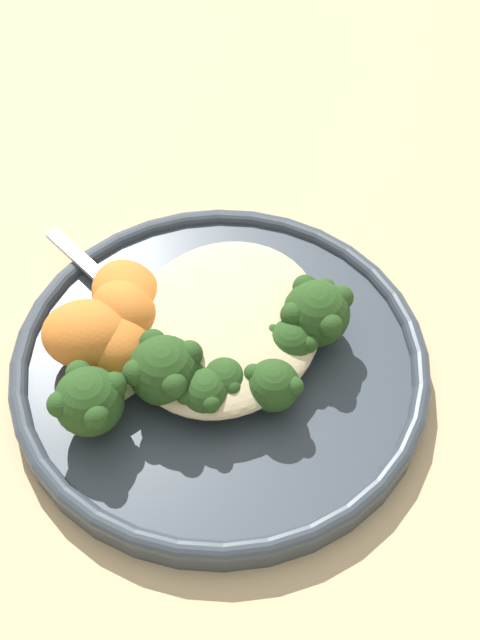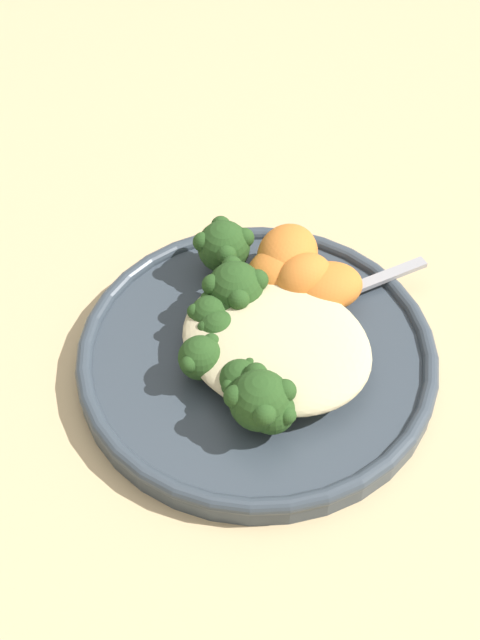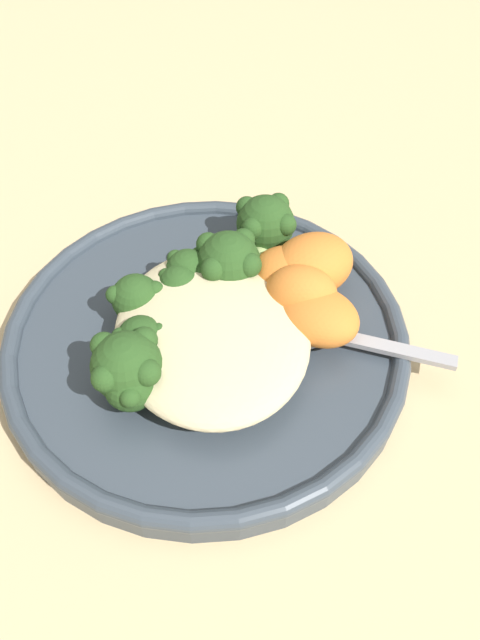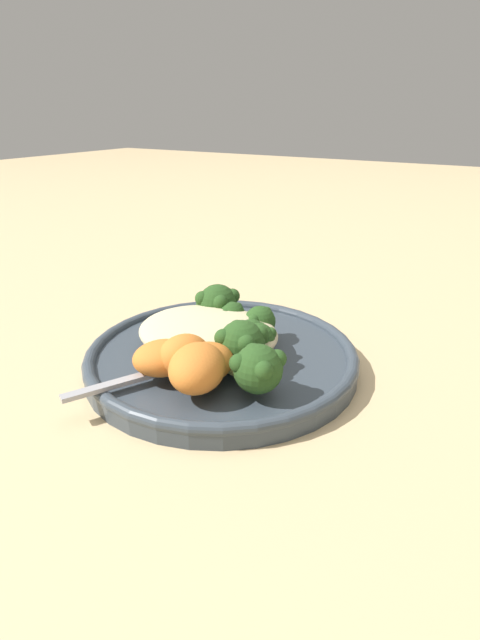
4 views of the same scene
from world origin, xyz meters
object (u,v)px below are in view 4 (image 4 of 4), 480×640
at_px(broccoli_stalk_0, 246,364).
at_px(broccoli_stalk_3, 234,337).
at_px(sweet_potato_chunk_1, 197,368).
at_px(broccoli_stalk_4, 243,328).
at_px(sweet_potato_chunk_3, 165,358).
at_px(sweet_potato_chunk_2, 184,356).
at_px(quinoa_mound, 205,331).
at_px(broccoli_stalk_5, 225,324).
at_px(plate, 222,357).
at_px(broccoli_stalk_2, 247,340).
at_px(broccoli_stalk_1, 234,343).
at_px(broccoli_stalk_7, 207,317).
at_px(sweet_potato_chunk_0, 204,363).
at_px(spoon, 165,368).
at_px(broccoli_stalk_6, 217,306).

height_order(broccoli_stalk_0, broccoli_stalk_3, broccoli_stalk_0).
distance_m(broccoli_stalk_3, sweet_potato_chunk_1, 0.08).
xyz_separation_m(broccoli_stalk_4, sweet_potato_chunk_3, (-0.02, -0.09, 0.00)).
distance_m(broccoli_stalk_0, sweet_potato_chunk_2, 0.05).
bearing_deg(broccoli_stalk_4, quinoa_mound, 163.77).
distance_m(broccoli_stalk_0, sweet_potato_chunk_3, 0.07).
height_order(broccoli_stalk_3, broccoli_stalk_4, broccoli_stalk_4).
relative_size(quinoa_mound, broccoli_stalk_3, 1.93).
bearing_deg(broccoli_stalk_0, broccoli_stalk_5, 155.28).
height_order(plate, broccoli_stalk_0, broccoli_stalk_0).
bearing_deg(plate, sweet_potato_chunk_2, -87.34).
xyz_separation_m(broccoli_stalk_2, sweet_potato_chunk_1, (-0.00, -0.08, 0.01)).
bearing_deg(broccoli_stalk_4, broccoli_stalk_0, -118.63).
xyz_separation_m(quinoa_mound, broccoli_stalk_3, (0.03, 0.00, -0.00)).
distance_m(quinoa_mound, broccoli_stalk_1, 0.05).
bearing_deg(broccoli_stalk_7, plate, -154.02).
distance_m(sweet_potato_chunk_0, spoon, 0.04).
xyz_separation_m(broccoli_stalk_4, sweet_potato_chunk_2, (-0.01, -0.09, 0.01)).
xyz_separation_m(broccoli_stalk_3, spoon, (-0.03, -0.07, -0.01)).
bearing_deg(sweet_potato_chunk_0, broccoli_stalk_2, 85.18).
relative_size(sweet_potato_chunk_3, spoon, 0.45).
relative_size(plate, broccoli_stalk_4, 2.54).
distance_m(broccoli_stalk_1, broccoli_stalk_7, 0.08).
relative_size(sweet_potato_chunk_0, sweet_potato_chunk_1, 0.91).
height_order(quinoa_mound, spoon, quinoa_mound).
xyz_separation_m(sweet_potato_chunk_1, spoon, (-0.04, 0.01, -0.02)).
bearing_deg(broccoli_stalk_4, broccoli_stalk_1, -130.05).
distance_m(broccoli_stalk_6, sweet_potato_chunk_0, 0.12).
height_order(broccoli_stalk_0, broccoli_stalk_6, same).
distance_m(broccoli_stalk_5, broccoli_stalk_7, 0.03).
relative_size(broccoli_stalk_2, broccoli_stalk_3, 1.17).
bearing_deg(broccoli_stalk_5, sweet_potato_chunk_0, -155.29).
distance_m(broccoli_stalk_0, broccoli_stalk_5, 0.10).
bearing_deg(broccoli_stalk_3, broccoli_stalk_4, 61.87).
xyz_separation_m(broccoli_stalk_3, sweet_potato_chunk_0, (0.01, -0.06, 0.00)).
relative_size(broccoli_stalk_3, sweet_potato_chunk_0, 1.40).
height_order(broccoli_stalk_7, sweet_potato_chunk_1, sweet_potato_chunk_1).
distance_m(broccoli_stalk_7, sweet_potato_chunk_2, 0.10).
xyz_separation_m(broccoli_stalk_3, broccoli_stalk_4, (-0.00, 0.02, 0.00)).
height_order(broccoli_stalk_3, spoon, broccoli_stalk_3).
bearing_deg(broccoli_stalk_7, broccoli_stalk_5, -126.41).
bearing_deg(broccoli_stalk_0, broccoli_stalk_7, 162.49).
relative_size(broccoli_stalk_0, sweet_potato_chunk_2, 2.63).
relative_size(broccoli_stalk_7, sweet_potato_chunk_0, 2.09).
height_order(plate, sweet_potato_chunk_3, sweet_potato_chunk_3).
bearing_deg(quinoa_mound, sweet_potato_chunk_2, -71.00).
height_order(broccoli_stalk_6, broccoli_stalk_7, broccoli_stalk_6).
relative_size(sweet_potato_chunk_0, spoon, 0.44).
bearing_deg(spoon, broccoli_stalk_1, 164.36).
height_order(broccoli_stalk_5, sweet_potato_chunk_1, sweet_potato_chunk_1).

